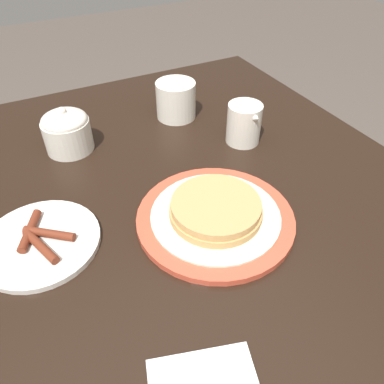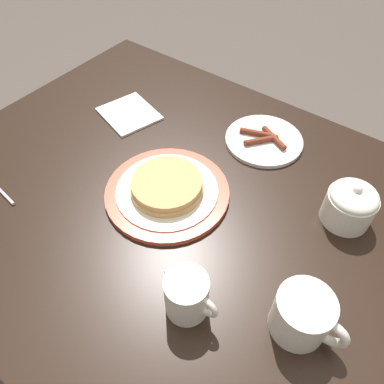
{
  "view_description": "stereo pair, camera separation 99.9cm",
  "coord_description": "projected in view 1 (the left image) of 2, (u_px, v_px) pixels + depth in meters",
  "views": [
    {
      "loc": [
        -0.42,
        0.24,
        1.21
      ],
      "look_at": [
        0.02,
        0.01,
        0.78
      ],
      "focal_mm": 35.0,
      "sensor_mm": 36.0,
      "label": 1
    },
    {
      "loc": [
        0.33,
        -0.4,
        1.37
      ],
      "look_at": [
        0.02,
        0.01,
        0.78
      ],
      "focal_mm": 35.0,
      "sensor_mm": 36.0,
      "label": 2
    }
  ],
  "objects": [
    {
      "name": "side_plate_bacon",
      "position": [
        40.0,
        242.0,
        0.6
      ],
      "size": [
        0.19,
        0.19,
        0.02
      ],
      "color": "silver",
      "rests_on": "dining_table"
    },
    {
      "name": "coffee_mug",
      "position": [
        175.0,
        99.0,
        0.89
      ],
      "size": [
        0.13,
        0.09,
        0.09
      ],
      "color": "silver",
      "rests_on": "dining_table"
    },
    {
      "name": "dining_table",
      "position": [
        201.0,
        257.0,
        0.75
      ],
      "size": [
        1.18,
        0.9,
        0.75
      ],
      "color": "black",
      "rests_on": "ground_plane"
    },
    {
      "name": "pancake_plate",
      "position": [
        215.0,
        214.0,
        0.64
      ],
      "size": [
        0.27,
        0.27,
        0.04
      ],
      "color": "#DB5138",
      "rests_on": "dining_table"
    },
    {
      "name": "creamer_pitcher",
      "position": [
        244.0,
        123.0,
        0.81
      ],
      "size": [
        0.11,
        0.07,
        0.1
      ],
      "color": "silver",
      "rests_on": "dining_table"
    },
    {
      "name": "sugar_bowl",
      "position": [
        67.0,
        131.0,
        0.78
      ],
      "size": [
        0.1,
        0.1,
        0.1
      ],
      "color": "silver",
      "rests_on": "dining_table"
    }
  ]
}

